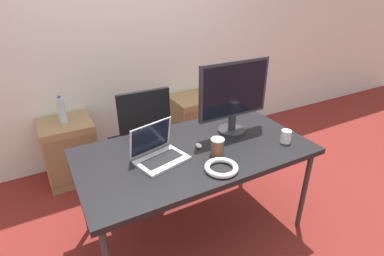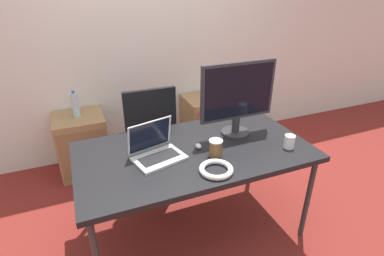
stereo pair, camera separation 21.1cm
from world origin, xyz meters
name	(u,v)px [view 1 (the left image)]	position (x,y,z in m)	size (l,w,h in m)	color
ground_plane	(195,227)	(0.00, 0.00, 0.00)	(14.00, 14.00, 0.00)	maroon
wall_back	(125,38)	(0.00, 1.49, 1.30)	(10.00, 0.05, 2.60)	silver
desk	(195,155)	(0.00, 0.00, 0.70)	(1.66, 0.90, 0.75)	black
office_chair	(141,152)	(-0.16, 0.74, 0.38)	(0.56, 0.56, 1.05)	#232326
cabinet_left	(70,151)	(-0.74, 1.22, 0.31)	(0.48, 0.47, 0.62)	#99754C
cabinet_right	(193,122)	(0.66, 1.22, 0.31)	(0.48, 0.47, 0.62)	#99754C
water_bottle	(62,110)	(-0.74, 1.22, 0.75)	(0.07, 0.07, 0.27)	silver
laptop_center	(158,152)	(-0.28, 0.01, 0.80)	(0.38, 0.34, 0.24)	silver
monitor	(234,95)	(0.39, 0.10, 1.06)	(0.60, 0.22, 0.57)	#2D2D33
mouse	(199,146)	(0.03, 0.01, 0.77)	(0.04, 0.06, 0.03)	silver
coffee_cup_white	(286,136)	(0.64, -0.23, 0.80)	(0.08, 0.08, 0.10)	white
coffee_cup_brown	(217,147)	(0.10, -0.13, 0.81)	(0.09, 0.09, 0.12)	brown
cable_coil	(221,168)	(0.02, -0.31, 0.77)	(0.22, 0.22, 0.04)	white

